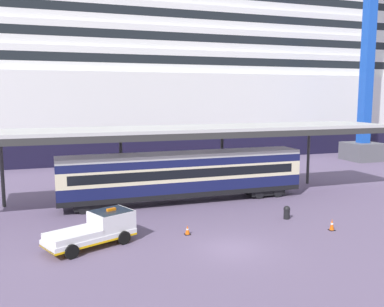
{
  "coord_description": "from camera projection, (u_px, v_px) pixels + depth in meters",
  "views": [
    {
      "loc": [
        -9.63,
        -21.12,
        8.72
      ],
      "look_at": [
        0.18,
        7.87,
        4.5
      ],
      "focal_mm": 39.29,
      "sensor_mm": 36.0,
      "label": 1
    }
  ],
  "objects": [
    {
      "name": "ground_plane",
      "position": [
        233.0,
        249.0,
        24.07
      ],
      "size": [
        400.0,
        400.0,
        0.0
      ],
      "primitive_type": "plane",
      "color": "slate"
    },
    {
      "name": "cruise_ship",
      "position": [
        8.0,
        55.0,
        60.42
      ],
      "size": [
        165.61,
        27.35,
        41.38
      ],
      "color": "black",
      "rests_on": "ground"
    },
    {
      "name": "platform_canopy",
      "position": [
        182.0,
        130.0,
        34.38
      ],
      "size": [
        37.25,
        5.89,
        6.15
      ],
      "color": "beige",
      "rests_on": "ground"
    },
    {
      "name": "train_carriage",
      "position": [
        184.0,
        174.0,
        34.49
      ],
      "size": [
        20.18,
        2.81,
        4.11
      ],
      "color": "black",
      "rests_on": "ground"
    },
    {
      "name": "service_truck",
      "position": [
        98.0,
        228.0,
        24.69
      ],
      "size": [
        5.57,
        3.93,
        2.02
      ],
      "color": "white",
      "rests_on": "ground"
    },
    {
      "name": "traffic_cone_near",
      "position": [
        332.0,
        225.0,
        27.35
      ],
      "size": [
        0.36,
        0.36,
        0.79
      ],
      "color": "black",
      "rests_on": "ground"
    },
    {
      "name": "traffic_cone_mid",
      "position": [
        187.0,
        230.0,
        26.53
      ],
      "size": [
        0.36,
        0.36,
        0.61
      ],
      "color": "black",
      "rests_on": "ground"
    },
    {
      "name": "dockside_crane",
      "position": [
        373.0,
        13.0,
        54.69
      ],
      "size": [
        11.0,
        4.4,
        62.68
      ],
      "color": "#595960",
      "rests_on": "ground"
    },
    {
      "name": "quay_bollard",
      "position": [
        287.0,
        212.0,
        29.89
      ],
      "size": [
        0.48,
        0.48,
        0.96
      ],
      "color": "black",
      "rests_on": "ground"
    }
  ]
}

